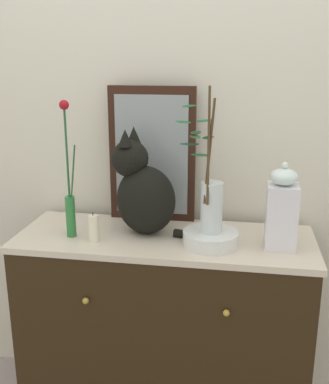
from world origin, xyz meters
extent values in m
cube|color=silver|center=(0.00, 0.29, 1.30)|extent=(4.40, 0.08, 2.60)
cube|color=black|center=(0.00, 0.00, 0.40)|extent=(1.14, 0.42, 0.81)
cube|color=beige|center=(0.00, 0.00, 0.82)|extent=(1.16, 0.43, 0.02)
sphere|color=#B79338|center=(-0.26, -0.22, 0.65)|extent=(0.02, 0.02, 0.02)
sphere|color=#B79338|center=(0.26, -0.22, 0.65)|extent=(0.02, 0.02, 0.02)
cube|color=black|center=(-0.08, 0.20, 1.11)|extent=(0.36, 0.03, 0.56)
cube|color=gray|center=(-0.08, 0.18, 1.11)|extent=(0.30, 0.01, 0.50)
ellipsoid|color=black|center=(-0.08, 0.02, 0.97)|extent=(0.27, 0.23, 0.27)
sphere|color=black|center=(-0.14, 0.04, 1.13)|extent=(0.14, 0.14, 0.14)
cone|color=black|center=(-0.15, 0.00, 1.21)|extent=(0.05, 0.05, 0.07)
cone|color=black|center=(-0.13, 0.08, 1.21)|extent=(0.05, 0.05, 0.07)
cylinder|color=black|center=(0.13, -0.02, 0.85)|extent=(0.20, 0.07, 0.03)
cylinder|color=#2A7538|center=(-0.36, -0.06, 0.91)|extent=(0.04, 0.04, 0.16)
cylinder|color=#215831|center=(-0.36, -0.06, 1.16)|extent=(0.01, 0.01, 0.33)
sphere|color=maroon|center=(-0.36, -0.06, 1.34)|extent=(0.04, 0.04, 0.04)
cylinder|color=#26532C|center=(-0.34, -0.06, 1.09)|extent=(0.03, 0.01, 0.20)
cylinder|color=silver|center=(0.18, -0.06, 0.86)|extent=(0.21, 0.21, 0.05)
cylinder|color=silver|center=(0.18, -0.06, 0.98)|extent=(0.08, 0.08, 0.19)
cylinder|color=#48311F|center=(0.17, -0.05, 1.18)|extent=(0.03, 0.04, 0.37)
ellipsoid|color=#2B5239|center=(0.16, -0.01, 1.23)|extent=(0.06, 0.08, 0.01)
ellipsoid|color=#1E6238|center=(0.14, -0.03, 1.29)|extent=(0.07, 0.08, 0.01)
cylinder|color=#503922|center=(0.17, -0.06, 1.15)|extent=(0.02, 0.09, 0.29)
ellipsoid|color=#256132|center=(0.14, -0.06, 1.17)|extent=(0.08, 0.05, 0.01)
ellipsoid|color=#1B4F34|center=(0.10, -0.05, 1.21)|extent=(0.07, 0.04, 0.01)
ellipsoid|color=#264F28|center=(0.12, -0.03, 1.25)|extent=(0.05, 0.07, 0.01)
cylinder|color=#45331E|center=(0.17, -0.06, 1.21)|extent=(0.02, 0.11, 0.41)
ellipsoid|color=#2A532A|center=(0.12, -0.06, 1.24)|extent=(0.06, 0.08, 0.01)
ellipsoid|color=#1C6031|center=(0.08, -0.08, 1.29)|extent=(0.08, 0.07, 0.01)
ellipsoid|color=#185628|center=(0.10, -0.05, 1.34)|extent=(0.07, 0.08, 0.01)
cube|color=white|center=(0.43, -0.04, 0.95)|extent=(0.11, 0.11, 0.24)
ellipsoid|color=white|center=(0.43, -0.04, 1.10)|extent=(0.10, 0.10, 0.06)
sphere|color=white|center=(0.43, -0.04, 1.14)|extent=(0.02, 0.02, 0.02)
cylinder|color=#F0EACC|center=(-0.26, -0.09, 0.88)|extent=(0.04, 0.04, 0.10)
cylinder|color=black|center=(-0.26, -0.09, 0.94)|extent=(0.00, 0.00, 0.01)
camera|label=1|loc=(0.28, -1.68, 1.51)|focal=43.82mm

